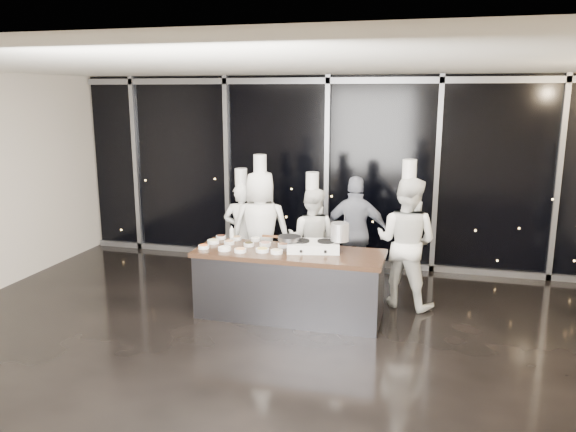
# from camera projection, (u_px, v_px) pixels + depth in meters

# --- Properties ---
(ground) EXTENTS (9.00, 9.00, 0.00)m
(ground) POSITION_uv_depth(u_px,v_px,m) (270.00, 345.00, 6.62)
(ground) COLOR black
(ground) RESTS_ON ground
(room_shell) EXTENTS (9.02, 7.02, 3.21)m
(room_shell) POSITION_uv_depth(u_px,v_px,m) (284.00, 155.00, 6.09)
(room_shell) COLOR beige
(room_shell) RESTS_ON ground
(window_wall) EXTENTS (8.90, 0.11, 3.20)m
(window_wall) POSITION_uv_depth(u_px,v_px,m) (327.00, 172.00, 9.51)
(window_wall) COLOR black
(window_wall) RESTS_ON ground
(demo_counter) EXTENTS (2.46, 0.86, 0.90)m
(demo_counter) POSITION_uv_depth(u_px,v_px,m) (289.00, 284.00, 7.37)
(demo_counter) COLOR #37363B
(demo_counter) RESTS_ON ground
(stove) EXTENTS (0.73, 0.54, 0.14)m
(stove) POSITION_uv_depth(u_px,v_px,m) (313.00, 246.00, 7.28)
(stove) COLOR white
(stove) RESTS_ON demo_counter
(frying_pan) EXTENTS (0.54, 0.35, 0.05)m
(frying_pan) POSITION_uv_depth(u_px,v_px,m) (289.00, 238.00, 7.28)
(frying_pan) COLOR slate
(frying_pan) RESTS_ON stove
(stock_pot) EXTENTS (0.28, 0.28, 0.23)m
(stock_pot) POSITION_uv_depth(u_px,v_px,m) (340.00, 232.00, 7.22)
(stock_pot) COLOR silver
(stock_pot) RESTS_ON stove
(prep_bowls) EXTENTS (1.39, 0.73, 0.05)m
(prep_bowls) POSITION_uv_depth(u_px,v_px,m) (246.00, 245.00, 7.47)
(prep_bowls) COLOR white
(prep_bowls) RESTS_ON demo_counter
(squeeze_bottle) EXTENTS (0.06, 0.06, 0.21)m
(squeeze_bottle) POSITION_uv_depth(u_px,v_px,m) (232.00, 233.00, 7.81)
(squeeze_bottle) COLOR silver
(squeeze_bottle) RESTS_ON demo_counter
(chef_far_left) EXTENTS (0.63, 0.47, 1.78)m
(chef_far_left) POSITION_uv_depth(u_px,v_px,m) (242.00, 231.00, 8.73)
(chef_far_left) COLOR white
(chef_far_left) RESTS_ON ground
(chef_left) EXTENTS (0.98, 0.74, 2.03)m
(chef_left) POSITION_uv_depth(u_px,v_px,m) (261.00, 230.00, 8.35)
(chef_left) COLOR white
(chef_left) RESTS_ON ground
(chef_center) EXTENTS (0.78, 0.62, 1.78)m
(chef_center) POSITION_uv_depth(u_px,v_px,m) (312.00, 238.00, 8.35)
(chef_center) COLOR white
(chef_center) RESTS_ON ground
(guest) EXTENTS (1.01, 0.45, 1.71)m
(guest) POSITION_uv_depth(u_px,v_px,m) (356.00, 233.00, 8.42)
(guest) COLOR #15213C
(guest) RESTS_ON ground
(chef_right) EXTENTS (1.05, 0.93, 2.04)m
(chef_right) POSITION_uv_depth(u_px,v_px,m) (406.00, 242.00, 7.68)
(chef_right) COLOR white
(chef_right) RESTS_ON ground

